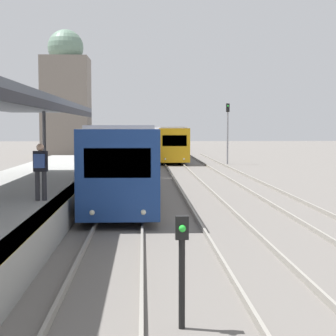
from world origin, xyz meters
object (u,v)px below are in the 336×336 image
at_px(person_on_platform, 40,167).
at_px(train_near, 135,142).
at_px(signal_mast_far, 228,126).
at_px(train_far, 161,137).
at_px(signal_post_near, 182,259).

height_order(person_on_platform, train_near, train_near).
relative_size(train_near, signal_mast_far, 13.62).
xyz_separation_m(train_far, signal_mast_far, (4.57, -31.02, 1.45)).
bearing_deg(person_on_platform, signal_mast_far, 71.58).
relative_size(signal_post_near, signal_mast_far, 0.35).
distance_m(train_near, signal_mast_far, 9.03).
bearing_deg(train_far, train_near, -96.92).
bearing_deg(person_on_platform, train_near, 86.29).
height_order(train_near, signal_mast_far, signal_mast_far).
bearing_deg(signal_mast_far, train_far, 98.38).
xyz_separation_m(person_on_platform, signal_mast_far, (10.04, 30.16, 1.24)).
height_order(person_on_platform, train_far, train_far).
xyz_separation_m(person_on_platform, signal_post_near, (3.57, -8.01, -0.84)).
relative_size(train_far, signal_mast_far, 13.21).
xyz_separation_m(train_near, train_far, (3.24, 26.72, -0.02)).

